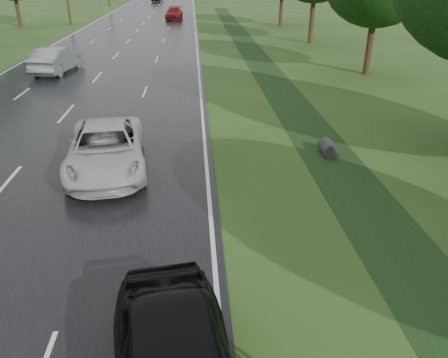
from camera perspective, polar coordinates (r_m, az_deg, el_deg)
road at (r=51.24m, az=-11.66°, el=18.00°), size 14.00×180.00×0.04m
edge_stripe_east at (r=50.84m, az=-3.71°, el=18.42°), size 0.12×180.00×0.01m
edge_stripe_west at (r=52.51m, az=-19.32°, el=17.35°), size 0.12×180.00×0.01m
center_line at (r=51.24m, az=-11.67°, el=18.03°), size 0.12×180.00×0.01m
drainage_ditch at (r=25.51m, az=7.89°, el=10.81°), size 2.20×120.00×0.56m
white_pickup at (r=15.92m, az=-15.16°, el=3.88°), size 3.32×5.96×1.58m
silver_sedan at (r=33.09m, az=-21.03°, el=14.36°), size 2.56×5.42×1.72m
far_car_red at (r=66.03m, az=-6.53°, el=20.70°), size 2.49×5.59×1.59m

